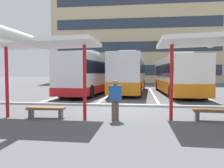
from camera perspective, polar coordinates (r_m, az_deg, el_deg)
ground_plane at (r=11.05m, az=3.39°, el=-6.92°), size 160.00×160.00×0.00m
terminal_building at (r=47.76m, az=6.48°, el=13.52°), size 32.38×12.58×23.98m
coach_bus_0 at (r=20.28m, az=-4.90°, el=2.52°), size 3.56×11.82×3.68m
coach_bus_1 at (r=21.03m, az=4.63°, el=2.53°), size 3.02×11.43×3.76m
coach_bus_2 at (r=20.04m, az=16.29°, el=1.98°), size 3.03×11.03×3.48m
lane_stripe_0 at (r=20.93m, az=-10.34°, el=-2.25°), size 0.16×14.00×0.01m
lane_stripe_1 at (r=20.13m, az=-0.17°, el=-2.41°), size 0.16×14.00×0.01m
lane_stripe_2 at (r=19.99m, az=10.49°, el=-2.49°), size 0.16×14.00×0.01m
lane_stripe_3 at (r=20.54m, az=20.93°, el=-2.50°), size 0.16×14.00×0.01m
waiting_shelter_1 at (r=9.37m, az=-17.71°, el=9.57°), size 4.37×4.56×3.23m
bench_1 at (r=9.72m, az=-16.65°, el=-6.41°), size 1.59×0.53×0.45m
waiting_shelter_2 at (r=9.17m, az=25.75°, el=9.88°), size 4.27×4.99×3.27m
bench_2 at (r=9.60m, az=24.64°, el=-6.69°), size 1.53×0.51×0.45m
platform_kerb at (r=12.46m, az=3.85°, el=-5.50°), size 44.00×0.24×0.12m
waiting_passenger_1 at (r=8.73m, az=0.84°, el=-3.46°), size 0.51×0.43×1.61m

